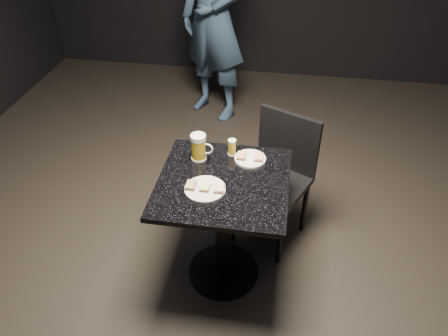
{
  "coord_description": "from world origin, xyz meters",
  "views": [
    {
      "loc": [
        0.29,
        -1.78,
        2.21
      ],
      "look_at": [
        0.0,
        0.02,
        0.82
      ],
      "focal_mm": 35.0,
      "sensor_mm": 36.0,
      "label": 1
    }
  ],
  "objects": [
    {
      "name": "canapes_on_plate_large",
      "position": [
        -0.08,
        -0.09,
        0.77
      ],
      "size": [
        0.2,
        0.07,
        0.02
      ],
      "color": "#4C3521",
      "rests_on": "plate_large"
    },
    {
      "name": "chair",
      "position": [
        0.28,
        0.44,
        0.5
      ],
      "size": [
        0.55,
        0.55,
        0.88
      ],
      "color": "black",
      "rests_on": "floor"
    },
    {
      "name": "beer_tumbler",
      "position": [
        0.01,
        0.25,
        0.8
      ],
      "size": [
        0.05,
        0.05,
        0.1
      ],
      "color": "silver",
      "rests_on": "table"
    },
    {
      "name": "plate_small",
      "position": [
        0.12,
        0.21,
        0.76
      ],
      "size": [
        0.18,
        0.18,
        0.01
      ],
      "primitive_type": "cylinder",
      "color": "white",
      "rests_on": "table"
    },
    {
      "name": "table",
      "position": [
        0.0,
        0.0,
        0.51
      ],
      "size": [
        0.7,
        0.7,
        0.75
      ],
      "color": "black",
      "rests_on": "floor"
    },
    {
      "name": "beer_mug",
      "position": [
        -0.17,
        0.18,
        0.83
      ],
      "size": [
        0.13,
        0.09,
        0.16
      ],
      "color": "silver",
      "rests_on": "table"
    },
    {
      "name": "floor",
      "position": [
        0.0,
        0.0,
        0.0
      ],
      "size": [
        6.0,
        6.0,
        0.0
      ],
      "primitive_type": "plane",
      "color": "black",
      "rests_on": "ground"
    },
    {
      "name": "canapes_on_plate_small",
      "position": [
        0.12,
        0.21,
        0.77
      ],
      "size": [
        0.15,
        0.07,
        0.02
      ],
      "color": "#4C3521",
      "rests_on": "plate_small"
    },
    {
      "name": "patron",
      "position": [
        -0.41,
        2.01,
        0.94
      ],
      "size": [
        0.82,
        0.72,
        1.88
      ],
      "primitive_type": "imported",
      "rotation": [
        0.0,
        0.0,
        -0.49
      ],
      "color": "#20364E",
      "rests_on": "floor"
    },
    {
      "name": "plate_large",
      "position": [
        -0.08,
        -0.09,
        0.76
      ],
      "size": [
        0.21,
        0.21,
        0.01
      ],
      "primitive_type": "cylinder",
      "color": "silver",
      "rests_on": "table"
    }
  ]
}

